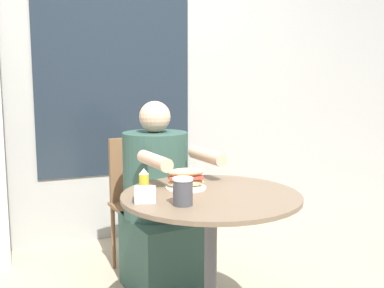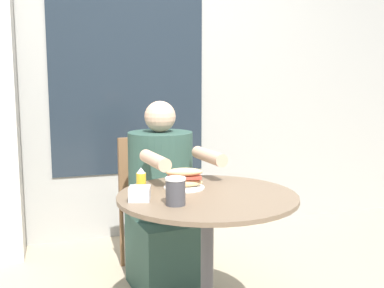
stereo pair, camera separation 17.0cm
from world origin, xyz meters
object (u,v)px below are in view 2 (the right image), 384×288
Objects in this scene: condiment_bottle at (141,180)px; drink_cup at (176,191)px; cafe_table at (207,234)px; diner_chair at (148,191)px; sandwich_on_plate at (184,180)px; seated_diner at (163,211)px.

drink_cup is at bearing -69.44° from condiment_bottle.
cafe_table is 0.95× the size of diner_chair.
sandwich_on_plate is (-0.07, 0.14, 0.23)m from cafe_table.
diner_chair is (-0.07, 0.96, -0.02)m from cafe_table.
condiment_bottle is at bearing 70.01° from diner_chair.
condiment_bottle is (-0.09, 0.25, -0.00)m from drink_cup.
drink_cup and condiment_bottle have the same top height.
diner_chair is at bearing 89.88° from sandwich_on_plate.
cafe_table is 4.21× the size of sandwich_on_plate.
diner_chair is 1.13m from drink_cup.
cafe_table is 0.73× the size of seated_diner.
drink_cup is at bearing -114.05° from sandwich_on_plate.
condiment_bottle is (-0.23, -0.49, 0.30)m from seated_diner.
seated_diner is 9.62× the size of condiment_bottle.
seated_diner is (-0.05, 0.61, -0.06)m from cafe_table.
sandwich_on_plate is (-0.01, -0.47, 0.29)m from seated_diner.
diner_chair is 0.90m from condiment_bottle.
sandwich_on_plate is at bearing 65.95° from drink_cup.
diner_chair is at bearing 83.71° from drink_cup.
cafe_table is at bearing -24.09° from condiment_bottle.
seated_diner reaches higher than condiment_bottle.
drink_cup is (-0.12, -1.09, 0.27)m from diner_chair.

